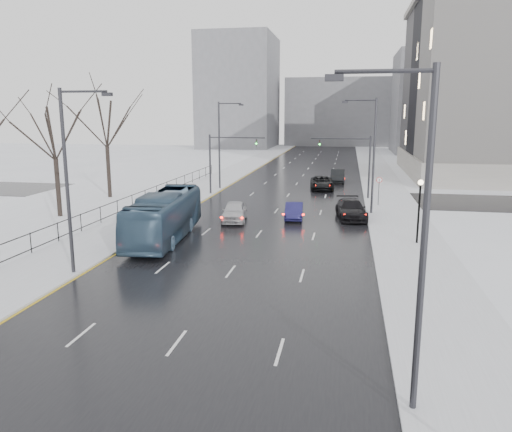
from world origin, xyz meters
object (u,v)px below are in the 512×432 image
Objects in this scene: streetlight_r_near at (416,228)px; sedan_right_cross at (322,183)px; streetlight_r_mid at (371,150)px; sedan_right_distant at (338,176)px; tree_park_d at (60,217)px; sedan_right_far at (351,209)px; mast_signal_left at (220,157)px; mast_signal_right at (359,159)px; streetlight_l_near at (70,173)px; sedan_center_near at (234,211)px; sedan_right_near at (294,211)px; tree_park_e at (110,198)px; no_uturn_sign at (379,183)px; streetlight_l_far at (221,141)px; lamppost_r_mid at (419,202)px; bus at (165,216)px.

streetlight_r_near reaches higher than sedan_right_cross.
streetlight_r_mid is 2.01× the size of sedan_right_distant.
tree_park_d is 2.28× the size of sedan_right_far.
streetlight_r_mid is 1.82× the size of sedan_right_far.
streetlight_r_near reaches higher than mast_signal_left.
streetlight_r_mid is (25.97, 6.00, 5.62)m from tree_park_d.
sedan_right_far is at bearing -93.85° from mast_signal_right.
streetlight_l_near is 2.11× the size of sedan_center_near.
sedan_right_near is at bearing -115.77° from mast_signal_right.
streetlight_l_near is 42.89m from sedan_right_distant.
streetlight_r_near is 2.42× the size of sedan_right_near.
mast_signal_left is (-15.49, 8.00, -1.51)m from streetlight_r_mid.
tree_park_e is 27.50m from no_uturn_sign.
streetlight_l_far is 29.30m from lamppost_r_mid.
lamppost_r_mid is 0.86× the size of sedan_right_distant.
streetlight_r_near is 19.15m from streetlight_l_near.
mast_signal_right is 13.16m from sedan_right_distant.
sedan_right_far is (-0.68, -10.17, -3.27)m from mast_signal_right.
lamppost_r_mid is 1.04× the size of sedan_right_near.
streetlight_r_mid is 0.85× the size of bus.
no_uturn_sign reaches higher than sedan_center_near.
sedan_center_near reaches higher than sedan_right_near.
streetlight_l_far is 1.54× the size of mast_signal_right.
streetlight_l_near reaches higher than mast_signal_right.
lamppost_r_mid is 31.19m from sedan_right_distant.
bus is (11.57, -5.58, 1.68)m from tree_park_d.
sedan_right_distant is (7.77, 25.45, 0.01)m from sedan_center_near.
sedan_right_distant reaches higher than sedan_right_cross.
sedan_right_cross is (-7.66, 23.86, -2.14)m from lamppost_r_mid.
sedan_right_near is at bearing -153.11° from streetlight_r_mid.
bus is (-14.39, 18.42, -3.94)m from streetlight_r_near.
tree_park_e is at bearing 171.37° from streetlight_r_mid.
lamppost_r_mid is at bearing -74.18° from streetlight_r_mid.
sedan_center_near is (15.43, -8.91, 0.85)m from tree_park_e.
sedan_right_near is (20.14, -7.16, 0.72)m from tree_park_e.
sedan_right_near is at bearing 142.93° from lamppost_r_mid.
streetlight_r_near is at bearing -81.26° from sedan_right_near.
streetlight_r_mid is at bearing 105.82° from lamppost_r_mid.
sedan_center_near is (-10.93, -4.91, -4.77)m from streetlight_r_mid.
tree_park_e reaches higher than sedan_right_distant.
mast_signal_right is 1.00× the size of mast_signal_left.
no_uturn_sign is (27.40, 0.00, 2.30)m from tree_park_e.
tree_park_d is 1.25× the size of streetlight_l_near.
tree_park_d reaches higher than sedan_center_near.
sedan_right_cross is (-4.83, 13.86, -4.81)m from streetlight_r_mid.
lamppost_r_mid is 9.21m from sedan_right_far.
streetlight_l_near reaches higher than sedan_right_near.
sedan_right_distant is (-3.16, 50.54, -4.76)m from streetlight_r_near.
sedan_right_far is at bearing 119.10° from lamppost_r_mid.
streetlight_r_near is 1.54× the size of mast_signal_left.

